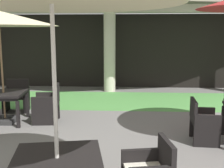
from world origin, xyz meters
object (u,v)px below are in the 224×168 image
object	(u,v)px
patio_table_mid_right	(4,96)
patio_chair_mid_right_north	(16,96)
patio_table_mid_left	(57,165)
patio_chair_mid_right_east	(48,105)
patio_chair_near_foreground_west	(203,122)

from	to	relation	value
patio_table_mid_right	patio_chair_mid_right_north	bearing A→B (deg)	95.69
patio_table_mid_left	patio_chair_mid_right_east	size ratio (longest dim) A/B	1.30
patio_chair_mid_right_north	patio_table_mid_right	bearing A→B (deg)	90.00
patio_chair_near_foreground_west	patio_chair_mid_right_north	distance (m)	4.89
patio_chair_mid_right_east	patio_table_mid_right	bearing A→B (deg)	90.00
patio_table_mid_left	patio_table_mid_right	xyz separation A→B (m)	(-2.12, 3.48, 0.01)
patio_table_mid_right	patio_chair_mid_right_east	distance (m)	1.03
patio_chair_near_foreground_west	patio_chair_mid_right_north	bearing A→B (deg)	-110.38
patio_chair_near_foreground_west	patio_table_mid_left	bearing A→B (deg)	-38.25
patio_table_mid_left	patio_table_mid_right	world-z (taller)	patio_table_mid_right
patio_chair_near_foreground_west	patio_chair_mid_right_north	world-z (taller)	patio_chair_mid_right_north
patio_table_mid_left	patio_table_mid_right	distance (m)	4.07
patio_chair_near_foreground_west	patio_table_mid_right	world-z (taller)	patio_chair_near_foreground_west
patio_chair_near_foreground_west	patio_chair_mid_right_east	distance (m)	3.53
patio_chair_near_foreground_west	patio_chair_mid_right_east	bearing A→B (deg)	-104.36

